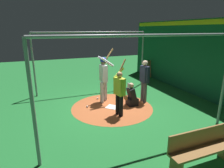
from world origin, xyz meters
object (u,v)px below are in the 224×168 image
at_px(visitor, 120,91).
at_px(baseball_1, 98,98).
at_px(batter, 104,75).
at_px(home_plate, 112,107).
at_px(bat_rack, 148,69).
at_px(bench, 202,148).
at_px(baseball_0, 87,106).
at_px(catcher, 131,97).
at_px(umpire, 144,79).

distance_m(visitor, baseball_1, 2.01).
bearing_deg(baseball_1, batter, 117.81).
distance_m(home_plate, batter, 1.36).
xyz_separation_m(visitor, bat_rack, (-3.95, -4.46, -0.42)).
bearing_deg(visitor, home_plate, -103.07).
bearing_deg(bat_rack, bench, 66.17).
bearing_deg(bench, baseball_0, -69.50).
relative_size(home_plate, baseball_1, 5.68).
height_order(bench, baseball_0, bench).
bearing_deg(visitor, catcher, -153.04).
xyz_separation_m(bench, baseball_1, (0.89, -4.86, -0.40)).
bearing_deg(catcher, umpire, -165.09).
distance_m(home_plate, umpire, 1.77).
relative_size(bat_rack, baseball_0, 14.20).
height_order(home_plate, bat_rack, bat_rack).
distance_m(batter, baseball_1, 1.18).
xyz_separation_m(home_plate, baseball_0, (0.92, -0.33, 0.03)).
xyz_separation_m(home_plate, bat_rack, (-3.95, -3.72, 0.48)).
distance_m(baseball_0, baseball_1, 0.98).
bearing_deg(catcher, batter, -42.45).
bearing_deg(bat_rack, umpire, 55.60).
xyz_separation_m(visitor, baseball_0, (0.91, -1.06, -0.87)).
height_order(batter, bat_rack, batter).
bearing_deg(home_plate, bench, 99.34).
xyz_separation_m(batter, visitor, (-0.07, 1.45, -0.25)).
bearing_deg(baseball_0, umpire, 174.54).
bearing_deg(bat_rack, catcher, 50.28).
distance_m(home_plate, catcher, 0.87).
xyz_separation_m(home_plate, batter, (0.08, -0.72, 1.15)).
distance_m(batter, catcher, 1.42).
bearing_deg(umpire, visitor, 29.54).
xyz_separation_m(home_plate, bench, (-0.63, 3.80, 0.43)).
height_order(catcher, baseball_0, catcher).
height_order(home_plate, catcher, catcher).
distance_m(umpire, visitor, 1.70).
height_order(batter, baseball_0, batter).
xyz_separation_m(baseball_0, baseball_1, (-0.65, -0.74, 0.00)).
bearing_deg(bench, catcher, -92.53).
height_order(umpire, visitor, visitor).
height_order(home_plate, baseball_1, baseball_1).
relative_size(home_plate, catcher, 0.45).
bearing_deg(baseball_0, catcher, 166.54).
height_order(batter, umpire, batter).
bearing_deg(visitor, baseball_1, -94.35).
relative_size(home_plate, bat_rack, 0.40).
xyz_separation_m(batter, umpire, (-1.55, 0.62, -0.17)).
distance_m(catcher, baseball_0, 1.79).
relative_size(catcher, baseball_1, 12.68).
bearing_deg(baseball_1, baseball_0, 48.37).
bearing_deg(home_plate, bat_rack, -136.71).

